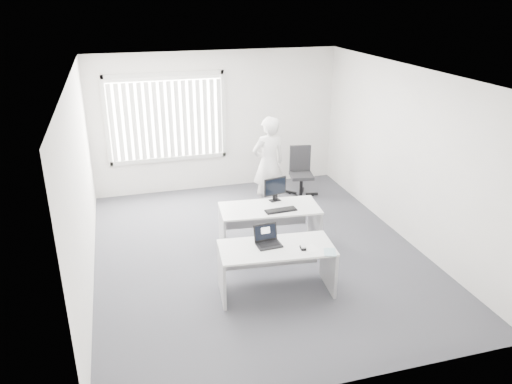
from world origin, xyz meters
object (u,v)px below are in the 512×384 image
object	(u,v)px
desk_far	(269,219)
laptop	(269,237)
monitor	(275,189)
person	(268,164)
office_chair	(301,181)
desk_near	(276,260)

from	to	relation	value
desk_far	laptop	world-z (taller)	laptop
desk_far	monitor	distance (m)	0.49
desk_far	person	size ratio (longest dim) A/B	0.90
office_chair	monitor	bearing A→B (deg)	-112.81
desk_near	office_chair	xyz separation A→B (m)	(1.56, 3.19, -0.19)
desk_far	desk_near	bearing A→B (deg)	-97.98
desk_near	person	world-z (taller)	person
desk_near	desk_far	bearing A→B (deg)	82.19
laptop	desk_near	bearing A→B (deg)	-36.92
office_chair	laptop	xyz separation A→B (m)	(-1.65, -3.13, 0.51)
office_chair	laptop	distance (m)	3.57
desk_near	office_chair	bearing A→B (deg)	69.35
desk_far	office_chair	distance (m)	2.32
laptop	office_chair	bearing A→B (deg)	58.69
desk_far	monitor	size ratio (longest dim) A/B	4.10
laptop	person	bearing A→B (deg)	69.40
desk_far	monitor	xyz separation A→B (m)	(0.16, 0.23, 0.39)
desk_near	person	bearing A→B (deg)	80.38
person	monitor	xyz separation A→B (m)	(-0.29, -1.28, 0.01)
office_chair	monitor	world-z (taller)	monitor
desk_far	office_chair	xyz separation A→B (m)	(1.27, 1.94, -0.20)
desk_near	laptop	bearing A→B (deg)	152.07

